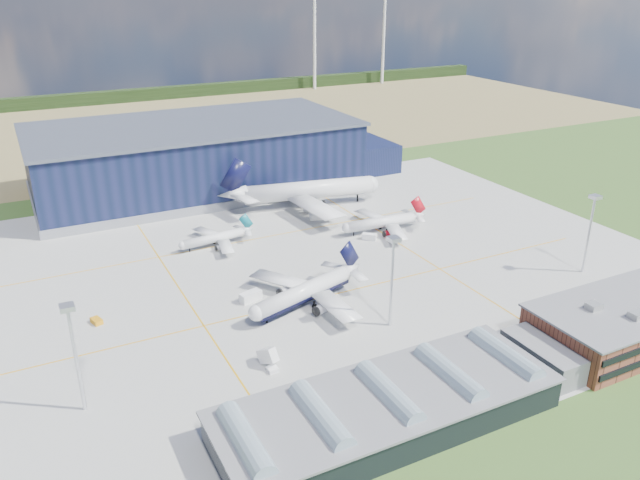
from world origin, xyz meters
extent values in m
plane|color=#34521E|center=(0.00, 0.00, 0.00)|extent=(600.00, 600.00, 0.00)
cube|color=#979792|center=(0.00, 10.00, 0.03)|extent=(220.00, 160.00, 0.06)
cube|color=#ECA40C|center=(0.00, -10.00, 0.07)|extent=(180.00, 0.40, 0.02)
cube|color=#ECA40C|center=(0.00, 35.00, 0.07)|extent=(180.00, 0.40, 0.02)
cube|color=#ECA40C|center=(-30.00, 10.00, 0.07)|extent=(0.40, 120.00, 0.02)
cube|color=#ECA40C|center=(40.00, 10.00, 0.07)|extent=(0.40, 120.00, 0.02)
cube|color=#947E4F|center=(0.00, 220.00, 0.00)|extent=(600.00, 220.00, 0.01)
cube|color=black|center=(0.00, 300.00, 4.00)|extent=(600.00, 8.00, 8.00)
cylinder|color=silver|center=(150.00, 290.00, 35.00)|extent=(2.40, 2.40, 70.00)
cylinder|color=silver|center=(210.00, 290.00, 35.00)|extent=(2.40, 2.40, 70.00)
cube|color=#0F1834|center=(0.00, 95.00, 12.50)|extent=(120.00, 60.00, 25.00)
cube|color=gray|center=(0.00, 95.00, 1.60)|extent=(121.00, 61.00, 3.20)
cube|color=#505766|center=(0.00, 95.00, 25.50)|extent=(122.00, 62.00, 1.20)
cube|color=#0F1834|center=(72.00, 90.00, 6.00)|extent=(24.00, 30.00, 12.00)
cube|color=brown|center=(55.00, -60.00, 4.50)|extent=(45.00, 22.00, 9.00)
cube|color=slate|center=(55.00, -60.00, 9.20)|extent=(46.00, 23.00, 0.50)
cube|color=black|center=(55.00, -48.80, 3.00)|extent=(44.00, 0.40, 1.40)
cube|color=black|center=(55.00, -48.80, 6.50)|extent=(44.00, 0.40, 1.40)
cube|color=#B3B4AF|center=(45.00, -58.00, 10.10)|extent=(3.20, 2.60, 1.60)
cube|color=#B3B4AF|center=(50.00, -65.00, 10.10)|extent=(3.20, 2.60, 1.60)
cube|color=black|center=(-10.00, -60.00, 3.00)|extent=(65.00, 22.00, 6.00)
cube|color=slate|center=(-10.00, -60.00, 6.20)|extent=(66.00, 23.00, 0.50)
cube|color=slate|center=(30.00, -60.00, 3.00)|extent=(10.00, 18.00, 6.00)
cylinder|color=#8EA4B0|center=(-38.00, -60.00, 6.40)|extent=(4.40, 18.00, 4.40)
cylinder|color=#8EA4B0|center=(-24.00, -60.00, 6.40)|extent=(4.40, 18.00, 4.40)
cylinder|color=#8EA4B0|center=(-10.00, -60.00, 6.40)|extent=(4.40, 18.00, 4.40)
cylinder|color=#8EA4B0|center=(4.00, -60.00, 6.40)|extent=(4.40, 18.00, 4.40)
cylinder|color=#8EA4B0|center=(18.00, -60.00, 6.40)|extent=(4.40, 18.00, 4.40)
cylinder|color=silver|center=(-60.00, -30.00, 11.00)|extent=(0.70, 0.70, 22.00)
cube|color=silver|center=(-60.00, -30.00, 22.50)|extent=(2.60, 2.60, 1.00)
cylinder|color=silver|center=(10.00, -30.00, 11.00)|extent=(0.70, 0.70, 22.00)
cube|color=silver|center=(10.00, -30.00, 22.50)|extent=(2.60, 2.60, 1.00)
cylinder|color=silver|center=(75.00, -30.00, 11.00)|extent=(0.70, 0.70, 22.00)
cube|color=silver|center=(75.00, -30.00, 22.50)|extent=(2.60, 2.60, 1.00)
cube|color=orange|center=(-52.73, 2.95, 0.67)|extent=(2.80, 3.62, 1.33)
cube|color=white|center=(-15.37, -3.24, 1.26)|extent=(6.24, 4.01, 2.52)
cube|color=white|center=(33.27, 17.83, 1.03)|extent=(4.63, 4.62, 2.05)
cube|color=orange|center=(59.80, 62.00, 0.66)|extent=(2.79, 3.49, 1.33)
cube|color=white|center=(25.30, -44.79, 1.09)|extent=(4.85, 2.93, 2.18)
cube|color=white|center=(-22.66, -32.37, 1.56)|extent=(3.33, 5.23, 3.11)
imported|color=#99999E|center=(49.07, -45.36, 0.59)|extent=(3.76, 2.69, 1.19)
imported|color=#99999E|center=(47.76, -48.00, 0.60)|extent=(3.82, 1.88, 1.21)
camera|label=1|loc=(-64.27, -138.50, 77.09)|focal=35.00mm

